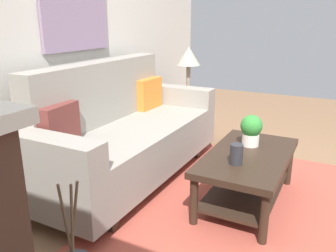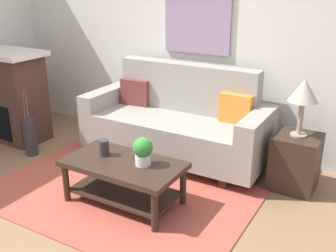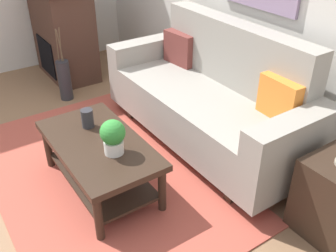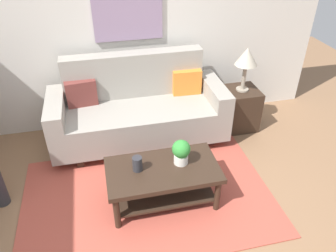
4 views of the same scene
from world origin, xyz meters
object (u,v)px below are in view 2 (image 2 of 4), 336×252
table_lamp (304,93)px  framed_painting (197,22)px  throw_pillow_maroon (135,92)px  floor_vase (30,137)px  couch (177,123)px  coffee_table (124,173)px  side_table (295,162)px  fireplace (9,95)px  potted_plant_tabletop (143,150)px  tabletop_vase (104,148)px  throw_pillow_orange (236,109)px

table_lamp → framed_painting: (-1.36, 0.49, 0.53)m
throw_pillow_maroon → floor_vase: throw_pillow_maroon is taller
couch → coffee_table: (0.06, -1.13, -0.12)m
couch → framed_painting: (0.00, 0.47, 1.09)m
throw_pillow_maroon → floor_vase: size_ratio=0.79×
side_table → fireplace: fireplace is taller
potted_plant_tabletop → throw_pillow_maroon: bearing=126.8°
tabletop_vase → potted_plant_tabletop: 0.44m
side_table → table_lamp: bearing=90.0°
couch → tabletop_vase: (-0.18, -1.10, 0.07)m
throw_pillow_orange → potted_plant_tabletop: throw_pillow_orange is taller
potted_plant_tabletop → fireplace: size_ratio=0.23×
coffee_table → fireplace: size_ratio=0.95×
throw_pillow_maroon → table_lamp: (2.02, -0.15, 0.31)m
throw_pillow_maroon → fireplace: bearing=-156.6°
side_table → throw_pillow_orange: bearing=168.2°
throw_pillow_orange → table_lamp: bearing=-11.8°
throw_pillow_maroon → fireplace: size_ratio=0.31×
throw_pillow_orange → side_table: size_ratio=0.64×
potted_plant_tabletop → tabletop_vase: bearing=-178.9°
tabletop_vase → table_lamp: size_ratio=0.26×
throw_pillow_maroon → couch: bearing=-10.9°
throw_pillow_orange → table_lamp: (0.71, -0.15, 0.31)m
throw_pillow_orange → framed_painting: (-0.66, 0.34, 0.85)m
tabletop_vase → floor_vase: 1.43m
couch → throw_pillow_orange: bearing=10.9°
coffee_table → table_lamp: table_lamp is taller
potted_plant_tabletop → framed_painting: framed_painting is taller
side_table → coffee_table: bearing=-139.5°
throw_pillow_maroon → floor_vase: (-0.89, -0.93, -0.45)m
potted_plant_tabletop → floor_vase: potted_plant_tabletop is taller
tabletop_vase → floor_vase: bearing=167.7°
throw_pillow_orange → potted_plant_tabletop: size_ratio=1.37×
throw_pillow_maroon → tabletop_vase: throw_pillow_maroon is taller
couch → throw_pillow_orange: 0.71m
throw_pillow_orange → table_lamp: table_lamp is taller
throw_pillow_maroon → tabletop_vase: bearing=-68.7°
tabletop_vase → side_table: tabletop_vase is taller
couch → throw_pillow_maroon: size_ratio=5.90×
throw_pillow_orange → framed_painting: bearing=152.5°
potted_plant_tabletop → fireplace: 2.49m
throw_pillow_maroon → potted_plant_tabletop: (0.91, -1.22, -0.11)m
framed_painting → potted_plant_tabletop: bearing=-80.7°
couch → table_lamp: 1.47m
tabletop_vase → side_table: (1.54, 1.08, -0.23)m
side_table → potted_plant_tabletop: bearing=-135.9°
couch → potted_plant_tabletop: size_ratio=8.11×
throw_pillow_orange → floor_vase: 2.44m
couch → fireplace: 2.24m
throw_pillow_orange → framed_painting: size_ratio=0.43×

